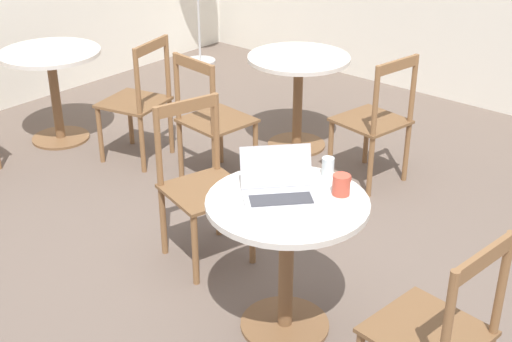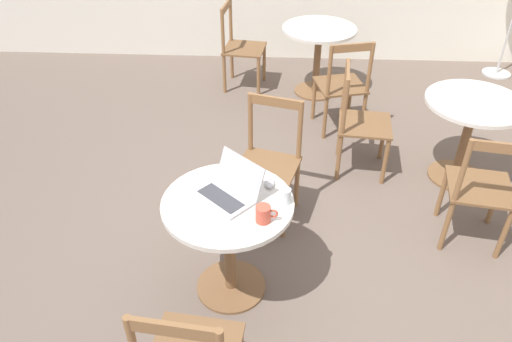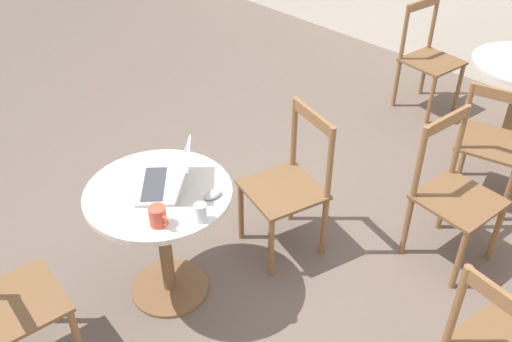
{
  "view_description": "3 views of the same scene",
  "coord_description": "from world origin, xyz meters",
  "px_view_note": "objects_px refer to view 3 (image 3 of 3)",
  "views": [
    {
      "loc": [
        -2.56,
        -2.28,
        2.31
      ],
      "look_at": [
        -0.02,
        -0.11,
        0.64
      ],
      "focal_mm": 50.0,
      "sensor_mm": 36.0,
      "label": 1
    },
    {
      "loc": [
        -0.01,
        -2.7,
        2.54
      ],
      "look_at": [
        -0.14,
        -0.12,
        0.65
      ],
      "focal_mm": 35.0,
      "sensor_mm": 36.0,
      "label": 2
    },
    {
      "loc": [
        1.69,
        -1.78,
        2.51
      ],
      "look_at": [
        -0.19,
        0.09,
        0.58
      ],
      "focal_mm": 40.0,
      "sensor_mm": 36.0,
      "label": 3
    }
  ],
  "objects_px": {
    "laptop": "(166,180)",
    "mug": "(158,216)",
    "mouse": "(213,194)",
    "drinking_glass": "(201,213)",
    "chair_near_back": "(289,186)",
    "chair_near_front": "(4,307)",
    "chair_mid_left": "(453,194)",
    "chair_far_left": "(428,58)",
    "chair_far_front": "(492,145)",
    "cafe_table_near": "(161,217)"
  },
  "relations": [
    {
      "from": "laptop",
      "to": "mug",
      "type": "distance_m",
      "value": 0.29
    },
    {
      "from": "mouse",
      "to": "drinking_glass",
      "type": "bearing_deg",
      "value": -58.94
    },
    {
      "from": "chair_near_back",
      "to": "mouse",
      "type": "relative_size",
      "value": 9.19
    },
    {
      "from": "chair_near_front",
      "to": "chair_mid_left",
      "type": "distance_m",
      "value": 2.46
    },
    {
      "from": "laptop",
      "to": "mug",
      "type": "relative_size",
      "value": 3.53
    },
    {
      "from": "chair_near_back",
      "to": "chair_far_left",
      "type": "bearing_deg",
      "value": 99.85
    },
    {
      "from": "drinking_glass",
      "to": "mouse",
      "type": "bearing_deg",
      "value": 121.06
    },
    {
      "from": "chair_near_front",
      "to": "chair_near_back",
      "type": "xyz_separation_m",
      "value": [
        0.31,
        1.62,
        0.0
      ]
    },
    {
      "from": "chair_near_back",
      "to": "chair_mid_left",
      "type": "height_order",
      "value": "same"
    },
    {
      "from": "chair_mid_left",
      "to": "chair_far_front",
      "type": "relative_size",
      "value": 1.0
    },
    {
      "from": "chair_near_front",
      "to": "drinking_glass",
      "type": "distance_m",
      "value": 1.0
    },
    {
      "from": "mouse",
      "to": "cafe_table_near",
      "type": "bearing_deg",
      "value": -144.7
    },
    {
      "from": "chair_far_front",
      "to": "chair_mid_left",
      "type": "bearing_deg",
      "value": -82.56
    },
    {
      "from": "chair_far_front",
      "to": "drinking_glass",
      "type": "xyz_separation_m",
      "value": [
        -0.52,
        -2.03,
        0.32
      ]
    },
    {
      "from": "chair_far_left",
      "to": "mouse",
      "type": "relative_size",
      "value": 9.19
    },
    {
      "from": "mug",
      "to": "drinking_glass",
      "type": "distance_m",
      "value": 0.2
    },
    {
      "from": "chair_near_front",
      "to": "chair_near_back",
      "type": "distance_m",
      "value": 1.65
    },
    {
      "from": "chair_far_left",
      "to": "chair_near_back",
      "type": "bearing_deg",
      "value": -80.15
    },
    {
      "from": "cafe_table_near",
      "to": "chair_near_front",
      "type": "height_order",
      "value": "chair_near_front"
    },
    {
      "from": "chair_far_left",
      "to": "laptop",
      "type": "xyz_separation_m",
      "value": [
        0.16,
        -2.86,
        0.31
      ]
    },
    {
      "from": "cafe_table_near",
      "to": "laptop",
      "type": "xyz_separation_m",
      "value": [
        0.0,
        0.05,
        0.22
      ]
    },
    {
      "from": "chair_far_front",
      "to": "drinking_glass",
      "type": "bearing_deg",
      "value": -104.46
    },
    {
      "from": "laptop",
      "to": "chair_mid_left",
      "type": "bearing_deg",
      "value": 54.97
    },
    {
      "from": "chair_far_front",
      "to": "mug",
      "type": "distance_m",
      "value": 2.31
    },
    {
      "from": "chair_far_front",
      "to": "laptop",
      "type": "relative_size",
      "value": 2.12
    },
    {
      "from": "mouse",
      "to": "mug",
      "type": "height_order",
      "value": "mug"
    },
    {
      "from": "drinking_glass",
      "to": "chair_far_front",
      "type": "bearing_deg",
      "value": 75.54
    },
    {
      "from": "cafe_table_near",
      "to": "mouse",
      "type": "bearing_deg",
      "value": 35.3
    },
    {
      "from": "cafe_table_near",
      "to": "mug",
      "type": "distance_m",
      "value": 0.35
    },
    {
      "from": "mug",
      "to": "chair_near_back",
      "type": "bearing_deg",
      "value": 89.86
    },
    {
      "from": "cafe_table_near",
      "to": "chair_near_back",
      "type": "xyz_separation_m",
      "value": [
        0.21,
        0.77,
        -0.09
      ]
    },
    {
      "from": "chair_mid_left",
      "to": "laptop",
      "type": "distance_m",
      "value": 1.66
    },
    {
      "from": "cafe_table_near",
      "to": "chair_far_front",
      "type": "distance_m",
      "value": 2.22
    },
    {
      "from": "chair_mid_left",
      "to": "laptop",
      "type": "relative_size",
      "value": 2.12
    },
    {
      "from": "chair_far_front",
      "to": "laptop",
      "type": "height_order",
      "value": "laptop"
    },
    {
      "from": "cafe_table_near",
      "to": "chair_far_left",
      "type": "height_order",
      "value": "chair_far_left"
    },
    {
      "from": "chair_near_back",
      "to": "chair_near_front",
      "type": "bearing_deg",
      "value": -100.87
    },
    {
      "from": "chair_far_front",
      "to": "chair_far_left",
      "type": "relative_size",
      "value": 1.0
    },
    {
      "from": "chair_near_front",
      "to": "laptop",
      "type": "height_order",
      "value": "laptop"
    },
    {
      "from": "laptop",
      "to": "chair_far_left",
      "type": "bearing_deg",
      "value": 93.23
    },
    {
      "from": "chair_far_left",
      "to": "drinking_glass",
      "type": "relative_size",
      "value": 9.74
    },
    {
      "from": "mug",
      "to": "drinking_glass",
      "type": "bearing_deg",
      "value": 53.87
    },
    {
      "from": "laptop",
      "to": "chair_near_back",
      "type": "bearing_deg",
      "value": 73.7
    },
    {
      "from": "chair_near_back",
      "to": "chair_far_front",
      "type": "bearing_deg",
      "value": 63.25
    },
    {
      "from": "cafe_table_near",
      "to": "laptop",
      "type": "relative_size",
      "value": 1.76
    },
    {
      "from": "cafe_table_near",
      "to": "chair_mid_left",
      "type": "distance_m",
      "value": 1.68
    },
    {
      "from": "chair_far_front",
      "to": "chair_near_front",
      "type": "bearing_deg",
      "value": -108.23
    },
    {
      "from": "drinking_glass",
      "to": "chair_near_back",
      "type": "bearing_deg",
      "value": 98.59
    },
    {
      "from": "chair_far_left",
      "to": "mug",
      "type": "xyz_separation_m",
      "value": [
        0.37,
        -3.07,
        0.32
      ]
    },
    {
      "from": "chair_mid_left",
      "to": "laptop",
      "type": "xyz_separation_m",
      "value": [
        -0.94,
        -1.33,
        0.31
      ]
    }
  ]
}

